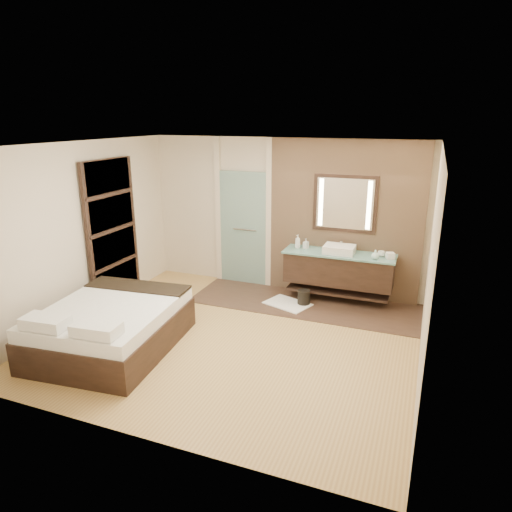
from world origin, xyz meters
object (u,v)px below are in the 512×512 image
at_px(vanity, 338,269).
at_px(bed, 111,326).
at_px(waste_bin, 304,298).
at_px(mirror_unit, 345,204).

bearing_deg(vanity, bed, -132.71).
xyz_separation_m(vanity, bed, (-2.54, -2.75, -0.26)).
bearing_deg(bed, vanity, 41.79).
relative_size(bed, waste_bin, 8.17).
distance_m(mirror_unit, bed, 4.14).
distance_m(vanity, mirror_unit, 1.10).
height_order(mirror_unit, waste_bin, mirror_unit).
bearing_deg(waste_bin, mirror_unit, 52.00).
xyz_separation_m(vanity, mirror_unit, (0.00, 0.24, 1.07)).
bearing_deg(bed, mirror_unit, 44.15).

